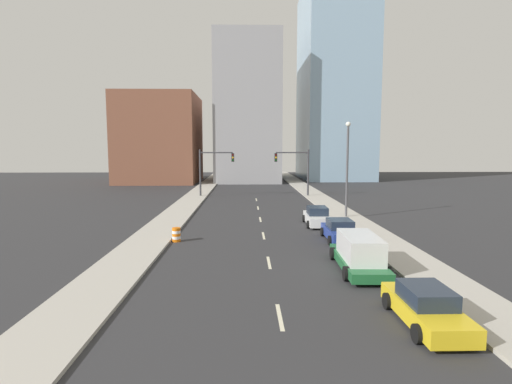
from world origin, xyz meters
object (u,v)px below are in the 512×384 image
at_px(box_truck_green, 359,253).
at_px(sedan_white, 317,217).
at_px(street_lamp, 347,163).
at_px(sedan_blue, 340,231).
at_px(traffic_signal_left, 210,166).
at_px(traffic_signal_right, 298,166).
at_px(traffic_barrel, 176,235).
at_px(sedan_yellow, 426,307).

bearing_deg(box_truck_green, sedan_white, 92.18).
xyz_separation_m(street_lamp, sedan_blue, (-2.61, -8.64, -4.31)).
bearing_deg(traffic_signal_left, box_truck_green, -71.79).
relative_size(box_truck_green, sedan_blue, 1.37).
relative_size(traffic_signal_right, box_truck_green, 1.03).
bearing_deg(traffic_barrel, sedan_white, 27.85).
bearing_deg(sedan_white, traffic_signal_right, 88.34).
bearing_deg(street_lamp, sedan_yellow, -96.81).
bearing_deg(sedan_blue, traffic_barrel, -179.10).
xyz_separation_m(sedan_yellow, sedan_blue, (-0.01, 13.12, 0.02)).
bearing_deg(sedan_blue, street_lamp, 73.49).
relative_size(sedan_yellow, box_truck_green, 0.76).
xyz_separation_m(traffic_barrel, street_lamp, (13.72, 8.76, 4.49)).
xyz_separation_m(box_truck_green, sedan_white, (0.02, 12.21, -0.22)).
distance_m(traffic_signal_left, sedan_blue, 27.47).
bearing_deg(sedan_white, street_lamp, 46.28).
xyz_separation_m(traffic_signal_left, traffic_signal_right, (11.41, 0.00, 0.00)).
distance_m(traffic_signal_right, sedan_yellow, 38.20).
distance_m(street_lamp, sedan_blue, 10.00).
xyz_separation_m(traffic_signal_right, sedan_yellow, (-0.38, -38.05, -3.35)).
relative_size(sedan_yellow, sedan_blue, 1.03).
bearing_deg(sedan_white, traffic_barrel, -150.99).
bearing_deg(traffic_signal_left, sedan_yellow, -73.83).
height_order(traffic_signal_left, traffic_barrel, traffic_signal_left).
relative_size(street_lamp, sedan_blue, 1.99).
height_order(traffic_signal_right, sedan_yellow, traffic_signal_right).
relative_size(traffic_signal_left, street_lamp, 0.71).
bearing_deg(traffic_signal_right, traffic_barrel, -114.64).
xyz_separation_m(traffic_signal_left, sedan_blue, (11.03, -24.94, -3.33)).
relative_size(sedan_blue, sedan_white, 0.97).
height_order(street_lamp, sedan_yellow, street_lamp).
relative_size(traffic_barrel, sedan_blue, 0.22).
bearing_deg(sedan_yellow, traffic_signal_right, 89.55).
bearing_deg(sedan_white, sedan_blue, -82.74).
bearing_deg(street_lamp, sedan_white, -134.89).
relative_size(street_lamp, sedan_yellow, 1.92).
bearing_deg(traffic_barrel, sedan_blue, 0.63).
distance_m(street_lamp, sedan_yellow, 22.34).
relative_size(traffic_signal_left, sedan_blue, 1.41).
bearing_deg(sedan_blue, traffic_signal_left, 114.13).
distance_m(street_lamp, box_truck_green, 16.26).
distance_m(sedan_yellow, sedan_blue, 13.12).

